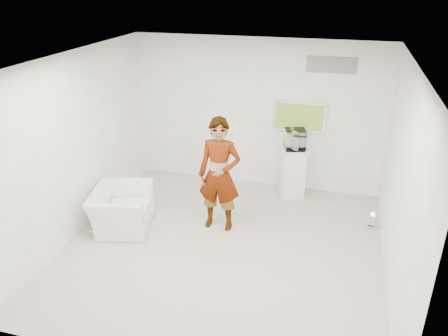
# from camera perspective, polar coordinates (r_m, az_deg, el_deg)

# --- Properties ---
(room) EXTENTS (5.01, 5.01, 3.00)m
(room) POSITION_cam_1_polar(r_m,az_deg,el_deg) (6.49, -0.13, 0.68)
(room) COLOR beige
(room) RESTS_ON ground
(tv) EXTENTS (1.00, 0.08, 0.60)m
(tv) POSITION_cam_1_polar(r_m,az_deg,el_deg) (8.60, 9.85, 6.67)
(tv) COLOR silver
(tv) RESTS_ON room
(logo_decal) EXTENTS (0.90, 0.02, 0.30)m
(logo_decal) POSITION_cam_1_polar(r_m,az_deg,el_deg) (8.36, 13.86, 12.92)
(logo_decal) COLOR slate
(logo_decal) RESTS_ON room
(person) EXTENTS (0.73, 0.49, 1.98)m
(person) POSITION_cam_1_polar(r_m,az_deg,el_deg) (7.30, -0.60, -0.91)
(person) COLOR white
(person) RESTS_ON room
(armchair) EXTENTS (1.17, 1.28, 0.71)m
(armchair) POSITION_cam_1_polar(r_m,az_deg,el_deg) (7.77, -13.24, -5.23)
(armchair) COLOR white
(armchair) RESTS_ON room
(pedestal) EXTENTS (0.60, 0.60, 0.99)m
(pedestal) POSITION_cam_1_polar(r_m,az_deg,el_deg) (8.69, 8.95, -0.52)
(pedestal) COLOR white
(pedestal) RESTS_ON room
(floor_uplight) EXTENTS (0.23, 0.23, 0.29)m
(floor_uplight) POSITION_cam_1_polar(r_m,az_deg,el_deg) (8.07, 18.76, -6.51)
(floor_uplight) COLOR silver
(floor_uplight) RESTS_ON room
(vitrine) EXTENTS (0.47, 0.47, 0.38)m
(vitrine) POSITION_cam_1_polar(r_m,az_deg,el_deg) (8.43, 9.25, 3.72)
(vitrine) COLOR white
(vitrine) RESTS_ON pedestal
(console) EXTENTS (0.15, 0.17, 0.24)m
(console) POSITION_cam_1_polar(r_m,az_deg,el_deg) (8.46, 9.22, 3.27)
(console) COLOR white
(console) RESTS_ON pedestal
(wii_remote) EXTENTS (0.05, 0.16, 0.04)m
(wii_remote) POSITION_cam_1_polar(r_m,az_deg,el_deg) (7.08, 1.65, 5.20)
(wii_remote) COLOR white
(wii_remote) RESTS_ON person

